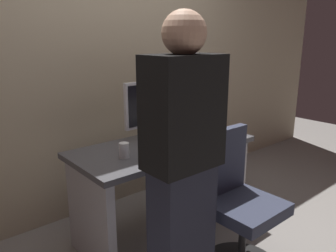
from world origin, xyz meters
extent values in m
plane|color=gray|center=(0.00, 0.00, 0.00)|extent=(9.00, 9.00, 0.00)
cube|color=tan|center=(0.00, 0.73, 1.50)|extent=(6.40, 0.10, 3.00)
cube|color=#4C4C51|center=(0.00, 0.00, 0.71)|extent=(1.39, 0.65, 0.04)
cube|color=#B2B2B7|center=(-0.64, 0.00, 0.34)|extent=(0.06, 0.57, 0.69)
cube|color=#B2B2B7|center=(0.64, 0.00, 0.34)|extent=(0.06, 0.57, 0.69)
cylinder|color=black|center=(0.09, -0.70, 0.23)|extent=(0.05, 0.05, 0.39)
cube|color=#33384C|center=(0.09, -0.70, 0.46)|extent=(0.44, 0.44, 0.08)
cube|color=#33384C|center=(0.09, -0.51, 0.72)|extent=(0.40, 0.06, 0.44)
cube|color=#262838|center=(-0.41, -0.65, 0.42)|extent=(0.34, 0.20, 0.85)
cube|color=black|center=(-0.41, -0.65, 1.14)|extent=(0.40, 0.24, 0.58)
sphere|color=tan|center=(-0.41, -0.65, 1.53)|extent=(0.22, 0.22, 0.22)
cube|color=silver|center=(0.06, 0.22, 0.74)|extent=(0.21, 0.15, 0.02)
cube|color=silver|center=(0.06, 0.22, 0.79)|extent=(0.04, 0.03, 0.08)
cube|color=silver|center=(0.06, 0.22, 1.01)|extent=(0.54, 0.06, 0.36)
cube|color=black|center=(0.06, 0.20, 1.01)|extent=(0.50, 0.03, 0.32)
cube|color=white|center=(-0.06, -0.12, 0.74)|extent=(0.44, 0.15, 0.02)
ellipsoid|color=white|center=(0.22, -0.10, 0.75)|extent=(0.06, 0.10, 0.03)
cylinder|color=silver|center=(-0.40, -0.06, 0.78)|extent=(0.07, 0.07, 0.10)
cube|color=black|center=(0.45, 0.07, 0.75)|extent=(0.18, 0.14, 0.04)
cube|color=#338C59|center=(0.43, 0.08, 0.78)|extent=(0.18, 0.13, 0.03)
cube|color=white|center=(0.45, 0.08, 0.81)|extent=(0.20, 0.15, 0.02)
cube|color=beige|center=(0.45, 0.07, 0.83)|extent=(0.20, 0.17, 0.03)
cube|color=gold|center=(0.43, 0.06, 0.86)|extent=(0.22, 0.17, 0.03)
cube|color=#3359A5|center=(0.44, 0.07, 0.89)|extent=(0.16, 0.14, 0.03)
cube|color=black|center=(0.48, -0.14, 0.73)|extent=(0.09, 0.15, 0.01)
camera|label=1|loc=(-1.52, -1.84, 1.50)|focal=35.37mm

